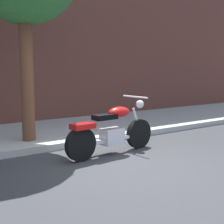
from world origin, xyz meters
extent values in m
plane|color=#38383D|center=(0.00, 0.00, 0.00)|extent=(60.00, 60.00, 0.00)
cube|color=#B1B1B1|center=(0.00, 3.11, 0.07)|extent=(23.45, 3.08, 0.14)
cylinder|color=black|center=(1.07, 0.75, 0.31)|extent=(0.63, 0.17, 0.63)
cylinder|color=black|center=(-0.43, 0.62, 0.31)|extent=(0.63, 0.17, 0.63)
cube|color=silver|center=(0.32, 0.69, 0.36)|extent=(0.46, 0.32, 0.32)
cube|color=silver|center=(0.32, 0.69, 0.29)|extent=(1.35, 0.20, 0.06)
ellipsoid|color=red|center=(0.50, 0.70, 0.83)|extent=(0.54, 0.31, 0.22)
cube|color=black|center=(0.14, 0.67, 0.77)|extent=(0.50, 0.28, 0.10)
cube|color=red|center=(-0.38, 0.62, 0.65)|extent=(0.46, 0.28, 0.10)
cylinder|color=silver|center=(1.01, 0.75, 0.59)|extent=(0.27, 0.07, 0.58)
cylinder|color=silver|center=(0.95, 0.74, 1.11)|extent=(0.10, 0.70, 0.04)
sphere|color=silver|center=(1.09, 0.76, 0.95)|extent=(0.17, 0.17, 0.17)
cylinder|color=silver|center=(0.06, 0.82, 0.26)|extent=(0.80, 0.16, 0.09)
cylinder|color=brown|center=(-0.79, 2.24, 1.56)|extent=(0.28, 0.28, 3.13)
camera|label=1|loc=(-3.24, -4.36, 1.68)|focal=51.28mm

